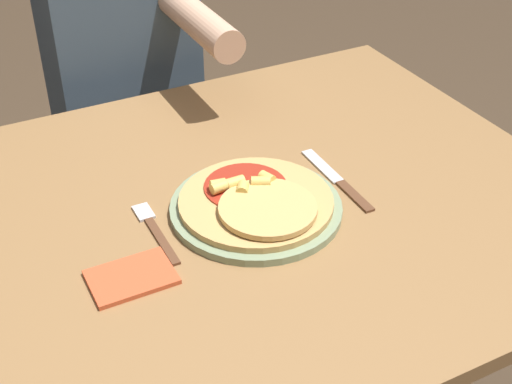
% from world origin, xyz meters
% --- Properties ---
extents(dining_table, '(1.22, 0.94, 0.73)m').
position_xyz_m(dining_table, '(0.00, 0.00, 0.63)').
color(dining_table, olive).
rests_on(dining_table, ground_plane).
extents(plate, '(0.29, 0.29, 0.01)m').
position_xyz_m(plate, '(0.04, -0.03, 0.74)').
color(plate, gray).
rests_on(plate, dining_table).
extents(pizza, '(0.26, 0.26, 0.04)m').
position_xyz_m(pizza, '(0.03, -0.03, 0.76)').
color(pizza, tan).
rests_on(pizza, plate).
extents(fork, '(0.03, 0.18, 0.00)m').
position_xyz_m(fork, '(-0.14, 0.00, 0.73)').
color(fork, brown).
rests_on(fork, dining_table).
extents(knife, '(0.02, 0.22, 0.00)m').
position_xyz_m(knife, '(0.21, -0.02, 0.73)').
color(knife, brown).
rests_on(knife, dining_table).
extents(napkin, '(0.13, 0.09, 0.01)m').
position_xyz_m(napkin, '(-0.21, -0.10, 0.74)').
color(napkin, '#C6512D').
rests_on(napkin, dining_table).
extents(person_diner, '(0.34, 0.52, 1.22)m').
position_xyz_m(person_diner, '(0.03, 0.67, 0.71)').
color(person_diner, '#2D2D38').
rests_on(person_diner, ground_plane).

